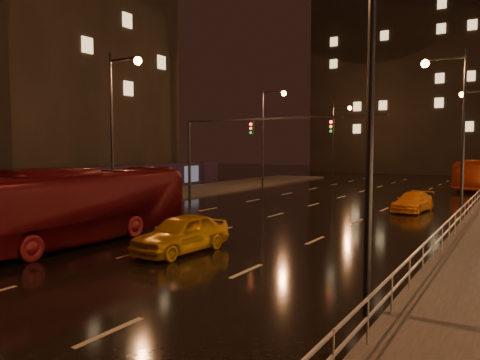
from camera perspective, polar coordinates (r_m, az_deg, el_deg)
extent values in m
plane|color=black|center=(32.11, 7.60, -3.37)|extent=(140.00, 140.00, 0.00)
cube|color=#38332D|center=(35.93, -16.00, -2.58)|extent=(7.00, 70.00, 0.15)
cube|color=black|center=(82.82, 25.47, 13.31)|extent=(44.00, 16.00, 36.00)
cube|color=black|center=(36.81, -23.39, -0.77)|extent=(0.30, 46.00, 2.50)
cylinder|color=black|center=(36.78, -6.19, 2.43)|extent=(0.22, 0.22, 6.20)
cube|color=black|center=(32.76, 4.47, 7.49)|extent=(15.20, 0.14, 0.14)
cube|color=black|center=(33.68, 1.41, 6.30)|extent=(0.32, 0.18, 0.95)
cube|color=black|center=(31.13, 11.09, 6.41)|extent=(0.32, 0.18, 0.95)
sphere|color=#FF1E19|center=(33.59, 1.31, 6.82)|extent=(0.18, 0.18, 0.18)
cylinder|color=black|center=(11.65, 15.59, 8.19)|extent=(0.18, 0.18, 10.00)
cube|color=#99999E|center=(27.47, 25.75, -2.68)|extent=(0.05, 56.00, 0.05)
cube|color=#99999E|center=(27.51, 25.73, -3.51)|extent=(0.05, 56.00, 0.05)
imported|color=#5D0D14|center=(21.18, -19.42, -2.98)|extent=(2.92, 11.67, 3.24)
imported|color=#AC3311|center=(51.00, 27.00, 0.59)|extent=(3.56, 10.53, 2.88)
imported|color=#C88912|center=(18.53, -7.18, -6.49)|extent=(2.09, 4.52, 1.50)
imported|color=orange|center=(31.93, 20.32, -2.52)|extent=(2.20, 4.40, 1.23)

